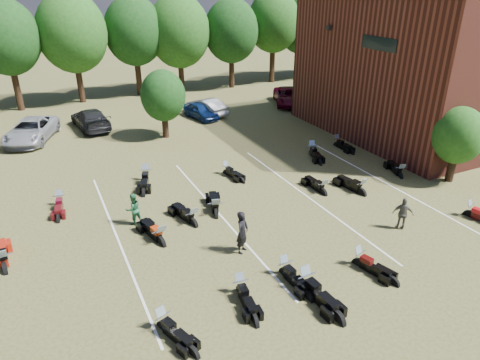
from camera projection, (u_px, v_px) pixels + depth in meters
ground at (306, 231)px, 19.79m from camera, size 160.00×160.00×0.00m
car_2 at (31, 130)px, 30.60m from camera, size 4.46×6.19×1.56m
car_3 at (90, 119)px, 33.22m from camera, size 2.73×5.47×1.53m
car_4 at (201, 111)px, 35.70m from camera, size 2.27×4.04×1.30m
car_5 at (206, 107)px, 36.62m from camera, size 2.65×4.53×1.41m
car_6 at (289, 96)px, 39.74m from camera, size 4.49×5.99×1.51m
car_7 at (309, 94)px, 40.62m from camera, size 2.05×5.01×1.45m
person_black at (242, 232)px, 17.86m from camera, size 0.83×0.80×1.92m
person_green at (133, 209)px, 20.03m from camera, size 0.87×0.73×1.57m
person_grey at (403, 214)px, 19.64m from camera, size 0.93×0.90×1.56m
motorcycle_1 at (240, 294)px, 15.78m from camera, size 0.94×2.22×1.20m
motorcycle_2 at (164, 329)px, 14.18m from camera, size 1.35×2.22×1.18m
motorcycle_3 at (284, 275)px, 16.79m from camera, size 0.78×2.17×1.20m
motorcycle_4 at (306, 290)px, 15.97m from camera, size 0.95×2.57×1.41m
motorcycle_5 at (358, 265)px, 17.37m from camera, size 1.21×2.25×1.20m
motorcycle_6 at (469, 216)px, 21.00m from camera, size 1.19×2.25×1.20m
motorcycle_7 at (6, 270)px, 17.07m from camera, size 1.00×2.57×1.40m
motorcycle_8 at (161, 244)px, 18.79m from camera, size 1.27×2.55×1.36m
motorcycle_9 at (216, 216)px, 21.05m from camera, size 1.45×2.58×1.37m
motorcycle_10 at (193, 225)px, 20.25m from camera, size 1.32×2.50×1.33m
motorcycle_11 at (323, 194)px, 23.19m from camera, size 0.77×2.27×1.26m
motorcycle_12 at (361, 194)px, 23.17m from camera, size 1.12×2.53×1.37m
motorcycle_13 at (400, 177)px, 25.20m from camera, size 1.38×2.31×1.23m
motorcycle_14 at (61, 206)px, 21.96m from camera, size 1.01×2.23×1.20m
motorcycle_16 at (147, 181)px, 24.74m from camera, size 1.57×2.63×1.40m
motorcycle_18 at (226, 174)px, 25.58m from camera, size 1.08×2.11×1.13m
motorcycle_19 at (312, 154)px, 28.49m from camera, size 1.39×2.45×1.30m
motorcycle_20 at (337, 146)px, 29.87m from camera, size 0.70×2.15×1.19m
tree_line at (130, 30)px, 40.41m from camera, size 56.00×6.00×9.79m
young_tree_near_building at (459, 136)px, 23.57m from camera, size 2.80×2.80×4.16m
young_tree_midfield at (163, 96)px, 30.35m from camera, size 3.20×3.20×4.70m
parking_lines at (221, 215)px, 21.05m from camera, size 20.10×14.00×0.01m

